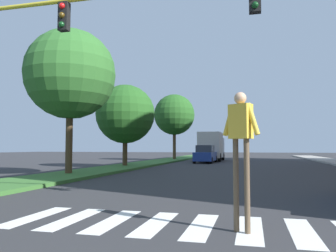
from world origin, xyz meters
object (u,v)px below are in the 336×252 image
(tree_mid, at_px, (70,74))
(traffic_light_gantry, at_px, (63,42))
(truck_box_delivery, at_px, (212,146))
(tree_far, at_px, (125,114))
(tree_distant, at_px, (174,115))
(sedan_midblock, at_px, (205,155))
(pedestrian_performer, at_px, (241,138))

(tree_mid, bearing_deg, traffic_light_gantry, -60.69)
(truck_box_delivery, bearing_deg, traffic_light_gantry, -91.29)
(tree_far, distance_m, traffic_light_gantry, 16.15)
(traffic_light_gantry, relative_size, truck_box_delivery, 1.51)
(tree_far, distance_m, tree_distant, 14.11)
(tree_mid, height_order, tree_distant, tree_mid)
(tree_mid, xyz_separation_m, traffic_light_gantry, (4.34, -7.73, -1.00))
(tree_far, xyz_separation_m, traffic_light_gantry, (4.28, -15.56, 0.38))
(tree_distant, distance_m, sedan_midblock, 8.28)
(pedestrian_performer, bearing_deg, tree_mid, 133.41)
(tree_distant, height_order, sedan_midblock, tree_distant)
(tree_far, height_order, pedestrian_performer, tree_far)
(tree_distant, distance_m, pedestrian_performer, 32.86)
(tree_distant, bearing_deg, tree_far, -92.29)
(tree_distant, bearing_deg, tree_mid, -91.64)
(tree_mid, relative_size, sedan_midblock, 1.75)
(tree_distant, height_order, pedestrian_performer, tree_distant)
(tree_far, height_order, traffic_light_gantry, tree_far)
(sedan_midblock, relative_size, truck_box_delivery, 0.71)
(tree_mid, relative_size, traffic_light_gantry, 0.81)
(pedestrian_performer, height_order, truck_box_delivery, truck_box_delivery)
(traffic_light_gantry, bearing_deg, sedan_midblock, 88.53)
(sedan_midblock, distance_m, truck_box_delivery, 4.86)
(truck_box_delivery, bearing_deg, tree_mid, -103.23)
(tree_far, distance_m, truck_box_delivery, 14.46)
(traffic_light_gantry, relative_size, pedestrian_performer, 3.77)
(tree_far, bearing_deg, tree_distant, 87.71)
(tree_distant, xyz_separation_m, traffic_light_gantry, (3.71, -29.61, -0.90))
(tree_far, distance_m, pedestrian_performer, 19.85)
(traffic_light_gantry, bearing_deg, tree_mid, 119.31)
(pedestrian_performer, bearing_deg, truck_box_delivery, 97.65)
(sedan_midblock, bearing_deg, traffic_light_gantry, -91.47)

